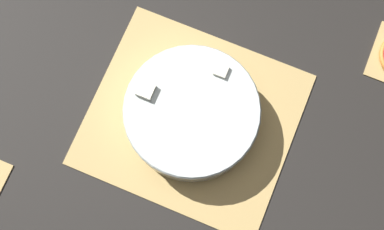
# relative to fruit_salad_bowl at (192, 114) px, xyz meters

# --- Properties ---
(ground_plane) EXTENTS (6.00, 6.00, 0.00)m
(ground_plane) POSITION_rel_fruit_salad_bowl_xyz_m (-0.00, -0.00, -0.05)
(ground_plane) COLOR black
(bamboo_mat_center) EXTENTS (0.40, 0.36, 0.01)m
(bamboo_mat_center) POSITION_rel_fruit_salad_bowl_xyz_m (-0.00, -0.00, -0.05)
(bamboo_mat_center) COLOR tan
(bamboo_mat_center) RESTS_ON ground_plane
(fruit_salad_bowl) EXTENTS (0.26, 0.26, 0.09)m
(fruit_salad_bowl) POSITION_rel_fruit_salad_bowl_xyz_m (0.00, 0.00, 0.00)
(fruit_salad_bowl) COLOR silver
(fruit_salad_bowl) RESTS_ON bamboo_mat_center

